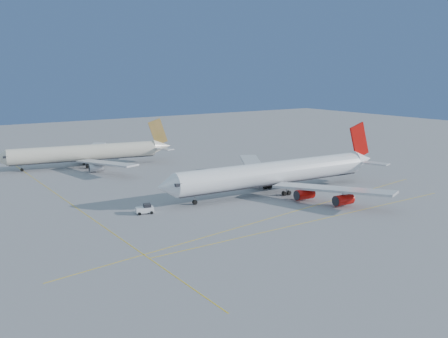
{
  "coord_description": "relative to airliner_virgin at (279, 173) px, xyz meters",
  "views": [
    {
      "loc": [
        -77.96,
        -94.67,
        34.44
      ],
      "look_at": [
        0.19,
        20.22,
        7.0
      ],
      "focal_mm": 40.0,
      "sensor_mm": 36.0,
      "label": 1
    }
  ],
  "objects": [
    {
      "name": "pushback_tug",
      "position": [
        -41.61,
        1.16,
        -4.49
      ],
      "size": [
        4.67,
        3.46,
        2.41
      ],
      "rotation": [
        0.0,
        0.0,
        -0.25
      ],
      "color": "white",
      "rests_on": "ground"
    },
    {
      "name": "taxiway_lines",
      "position": [
        -28.71,
        -6.27,
        -5.6
      ],
      "size": [
        118.86,
        140.0,
        0.02
      ],
      "color": "#E5B90C",
      "rests_on": "ground"
    },
    {
      "name": "ground",
      "position": [
        -14.0,
        -12.61,
        -5.61
      ],
      "size": [
        500.0,
        500.0,
        0.0
      ],
      "primitive_type": "plane",
      "color": "slate",
      "rests_on": "ground"
    },
    {
      "name": "airliner_etihad",
      "position": [
        -32.05,
        69.14,
        -0.55
      ],
      "size": [
        63.5,
        58.0,
        16.63
      ],
      "rotation": [
        0.0,
        0.0,
        -0.17
      ],
      "color": "beige",
      "rests_on": "ground"
    },
    {
      "name": "airliner_virgin",
      "position": [
        0.0,
        0.0,
        0.0
      ],
      "size": [
        75.41,
        67.66,
        18.6
      ],
      "rotation": [
        0.0,
        0.0,
        -0.06
      ],
      "color": "white",
      "rests_on": "ground"
    }
  ]
}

